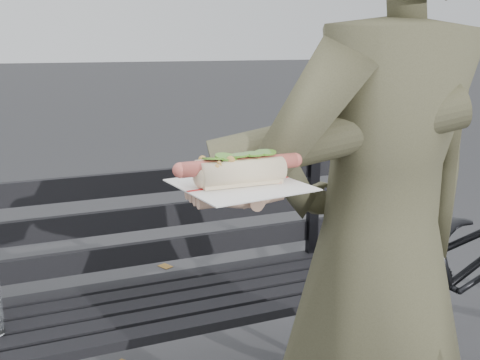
% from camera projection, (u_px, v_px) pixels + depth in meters
% --- Properties ---
extents(park_bench, '(1.50, 0.44, 0.88)m').
position_uv_depth(park_bench, '(152.00, 280.00, 1.89)').
color(park_bench, black).
rests_on(park_bench, ground).
extents(bicycle, '(1.63, 0.62, 0.85)m').
position_uv_depth(bicycle, '(471.00, 257.00, 2.36)').
color(bicycle, black).
rests_on(bicycle, ground).
extents(person, '(0.67, 0.49, 1.68)m').
position_uv_depth(person, '(377.00, 262.00, 1.21)').
color(person, '#43422D').
rests_on(person, ground).
extents(held_hotdog, '(0.62, 0.32, 0.20)m').
position_uv_depth(held_hotdog, '(316.00, 145.00, 1.04)').
color(held_hotdog, '#43422D').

